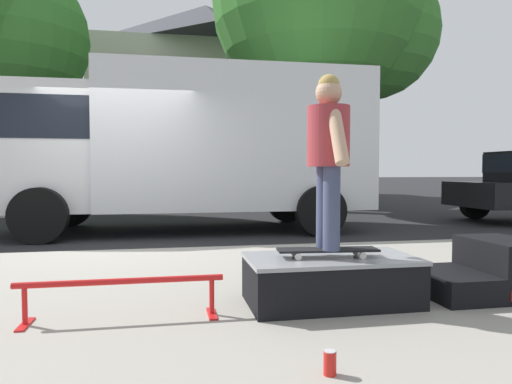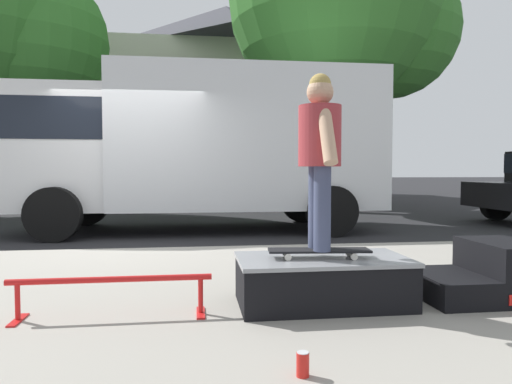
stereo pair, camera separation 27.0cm
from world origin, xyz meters
The scene contains 11 objects.
ground_plane centered at (0.00, 0.00, 0.00)m, with size 140.00×140.00×0.00m, color black.
sidewalk_slab centered at (0.00, -3.00, 0.06)m, with size 50.00×5.00×0.12m, color gray.
skate_box centered at (2.06, -3.40, 0.32)m, with size 1.32×0.71×0.37m.
kicker_ramp centered at (3.45, -3.40, 0.31)m, with size 0.95×0.72×0.46m.
grind_rail centered at (0.49, -3.51, 0.34)m, with size 1.42×0.28×0.29m.
skateboard centered at (2.03, -3.43, 0.55)m, with size 0.80×0.27×0.07m.
skater_kid centered at (2.03, -3.43, 1.35)m, with size 0.33×0.69×1.34m.
soda_can centered at (1.62, -4.62, 0.18)m, with size 0.07×0.07×0.13m.
box_truck centered at (1.11, 2.20, 1.70)m, with size 6.91×2.63×3.05m.
street_tree_main centered at (5.30, 5.81, 5.70)m, with size 6.48×5.90×8.82m.
house_behind centered at (2.50, 13.74, 4.24)m, with size 9.54×8.23×8.40m.
Camera 1 is at (0.82, -6.83, 1.16)m, focal length 32.53 mm.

